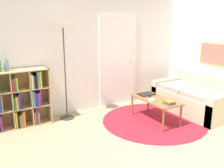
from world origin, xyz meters
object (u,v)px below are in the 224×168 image
object	(u,v)px
couch	(195,99)
laptop	(146,94)
bookshelf	(19,99)
bowl	(152,100)
floor_lamp	(64,41)
bottle_right	(7,66)
coffee_table	(155,101)

from	to	relation	value
couch	laptop	world-z (taller)	couch
laptop	bookshelf	bearing A→B (deg)	161.82
bowl	floor_lamp	bearing A→B (deg)	140.79
bowl	couch	bearing A→B (deg)	2.89
couch	floor_lamp	bearing A→B (deg)	158.56
floor_lamp	bottle_right	distance (m)	1.09
couch	coffee_table	world-z (taller)	couch
bookshelf	coffee_table	size ratio (longest dim) A/B	1.02
bowl	bottle_right	xyz separation A→B (m)	(-2.31, 1.16, 0.68)
coffee_table	bottle_right	bearing A→B (deg)	156.15
bookshelf	bottle_right	distance (m)	0.65
bowl	bottle_right	distance (m)	2.67
floor_lamp	bottle_right	world-z (taller)	floor_lamp
floor_lamp	bowl	size ratio (longest dim) A/B	13.73
floor_lamp	coffee_table	bearing A→B (deg)	-34.44
coffee_table	laptop	size ratio (longest dim) A/B	3.32
laptop	bowl	world-z (taller)	bowl
laptop	coffee_table	bearing A→B (deg)	-92.94
floor_lamp	couch	size ratio (longest dim) A/B	1.11
coffee_table	laptop	world-z (taller)	laptop
couch	coffee_table	size ratio (longest dim) A/B	1.63
couch	bottle_right	bearing A→B (deg)	162.86
coffee_table	bowl	bearing A→B (deg)	-152.29
couch	bowl	size ratio (longest dim) A/B	12.36
bookshelf	floor_lamp	xyz separation A→B (m)	(0.87, -0.09, 1.02)
floor_lamp	laptop	xyz separation A→B (m)	(1.45, -0.68, -1.08)
coffee_table	couch	bearing A→B (deg)	-0.56
floor_lamp	couch	distance (m)	3.00
couch	laptop	bearing A→B (deg)	163.64
floor_lamp	bookshelf	bearing A→B (deg)	174.39
laptop	bowl	bearing A→B (deg)	-112.18
laptop	floor_lamp	bearing A→B (deg)	154.99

